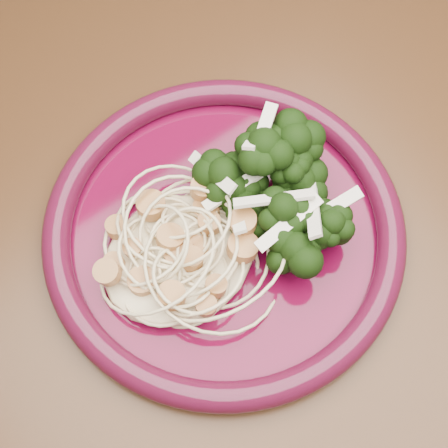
% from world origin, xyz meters
% --- Properties ---
extents(dining_table, '(1.20, 0.80, 0.75)m').
position_xyz_m(dining_table, '(0.00, 0.00, 0.65)').
color(dining_table, '#472814').
rests_on(dining_table, ground).
extents(dinner_plate, '(0.32, 0.32, 0.03)m').
position_xyz_m(dinner_plate, '(-0.12, 0.01, 0.76)').
color(dinner_plate, '#4D051F').
rests_on(dinner_plate, dining_table).
extents(spaghetti_pile, '(0.14, 0.12, 0.03)m').
position_xyz_m(spaghetti_pile, '(-0.17, 0.01, 0.77)').
color(spaghetti_pile, beige).
rests_on(spaghetti_pile, dinner_plate).
extents(scallop_cluster, '(0.12, 0.12, 0.04)m').
position_xyz_m(scallop_cluster, '(-0.17, 0.01, 0.81)').
color(scallop_cluster, '#C48748').
rests_on(scallop_cluster, spaghetti_pile).
extents(broccoli_pile, '(0.10, 0.17, 0.06)m').
position_xyz_m(broccoli_pile, '(-0.06, 0.01, 0.79)').
color(broccoli_pile, black).
rests_on(broccoli_pile, dinner_plate).
extents(onion_garnish, '(0.07, 0.11, 0.06)m').
position_xyz_m(onion_garnish, '(-0.06, 0.01, 0.82)').
color(onion_garnish, beige).
rests_on(onion_garnish, broccoli_pile).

